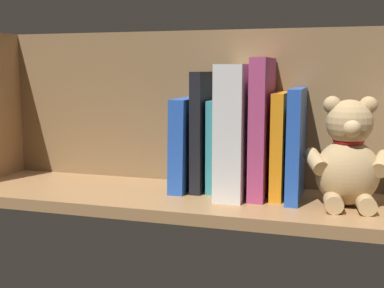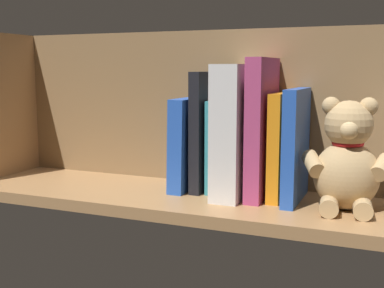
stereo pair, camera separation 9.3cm
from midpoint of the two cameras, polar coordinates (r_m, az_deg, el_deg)
The scene contains 11 objects.
ground_plane at distance 97.03cm, azimuth 2.75°, elevation -6.33°, with size 96.44×26.34×2.20cm, color #A87A4C.
shelf_back_panel at distance 104.45cm, azimuth 4.85°, elevation 4.16°, with size 96.44×1.50×31.75cm, color olive.
shelf_side_divider at distance 117.96cm, azimuth -18.89°, elevation 4.23°, with size 2.40×20.34×31.75cm, color #A87A4C.
teddy_bear at distance 89.61cm, azimuth 20.23°, elevation -1.83°, with size 15.52×13.09×19.23cm.
book_2 at distance 92.51cm, azimuth 14.69°, elevation -0.18°, with size 2.32×14.81×20.43cm, color blue.
book_3 at distance 94.11cm, azimuth 12.92°, elevation -0.23°, with size 2.24×12.58×19.57cm, color orange.
book_4 at distance 93.56cm, azimuth 10.87°, elevation 1.74°, with size 2.91×14.11×25.90cm, color #B23F72.
dictionary_thick_white at distance 93.88cm, azimuth 7.85°, elevation 1.46°, with size 5.19×15.64×24.70cm, color silver.
book_5 at distance 98.11cm, azimuth 5.76°, elevation -0.20°, with size 1.91×10.37×17.90cm, color teal.
book_6 at distance 98.13cm, azimuth 4.13°, elevation 1.43°, with size 2.12×11.33×23.37cm, color black.
book_7 at distance 98.95cm, azimuth 2.14°, elevation -0.01°, with size 3.04×12.67×18.19cm, color blue.
Camera 2 is at (-35.91, 86.79, 23.70)cm, focal length 46.54 mm.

